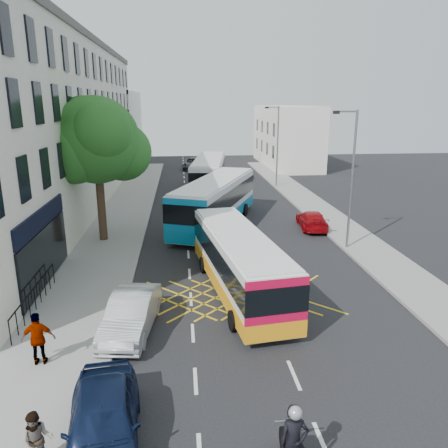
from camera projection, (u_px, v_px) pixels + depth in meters
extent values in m
plane|color=black|center=(294.00, 375.00, 14.18)|extent=(120.00, 120.00, 0.00)
cube|color=gray|center=(104.00, 240.00, 27.74)|extent=(5.00, 70.00, 0.15)
cube|color=gray|center=(347.00, 233.00, 29.24)|extent=(3.00, 70.00, 0.15)
cube|color=beige|center=(47.00, 129.00, 34.59)|extent=(8.00, 45.00, 13.00)
cube|color=#59544C|center=(37.00, 37.00, 32.76)|extent=(8.30, 45.00, 0.50)
cube|color=black|center=(41.00, 219.00, 20.00)|extent=(0.12, 7.00, 0.90)
cube|color=black|center=(45.00, 256.00, 20.48)|extent=(0.12, 7.00, 2.60)
cube|color=silver|center=(109.00, 127.00, 64.22)|extent=(8.00, 20.00, 10.00)
cube|color=silver|center=(286.00, 136.00, 60.12)|extent=(6.00, 18.00, 8.00)
cylinder|color=#382619|center=(101.00, 205.00, 27.12)|extent=(0.50, 0.50, 4.40)
sphere|color=#1A5E20|center=(96.00, 140.00, 26.04)|extent=(5.20, 5.20, 5.20)
sphere|color=#1A5E20|center=(123.00, 152.00, 27.16)|extent=(3.60, 3.60, 3.60)
sphere|color=#1A5E20|center=(74.00, 152.00, 25.52)|extent=(3.80, 3.80, 3.80)
sphere|color=#1A5E20|center=(102.00, 131.00, 24.69)|extent=(3.40, 3.40, 3.40)
sphere|color=#1A5E20|center=(85.00, 122.00, 26.75)|extent=(3.20, 3.20, 3.20)
cylinder|color=slate|center=(352.00, 181.00, 25.15)|extent=(0.14, 0.14, 8.00)
cylinder|color=slate|center=(347.00, 111.00, 24.04)|extent=(1.20, 0.10, 0.10)
cube|color=black|center=(336.00, 112.00, 23.99)|extent=(0.35, 0.15, 0.18)
cylinder|color=slate|center=(277.00, 147.00, 44.31)|extent=(0.14, 0.14, 8.00)
cylinder|color=slate|center=(273.00, 107.00, 43.20)|extent=(1.20, 0.10, 0.10)
cube|color=black|center=(267.00, 108.00, 43.16)|extent=(0.35, 0.15, 0.18)
cube|color=silver|center=(239.00, 261.00, 19.97)|extent=(3.66, 10.32, 2.43)
cube|color=silver|center=(239.00, 234.00, 19.63)|extent=(3.45, 10.10, 0.11)
cube|color=black|center=(239.00, 254.00, 19.88)|extent=(3.73, 10.39, 1.01)
cube|color=orange|center=(239.00, 278.00, 20.20)|extent=(3.72, 10.38, 0.69)
cube|color=red|center=(277.00, 309.00, 15.27)|extent=(2.33, 0.42, 2.30)
cube|color=#FF0C0C|center=(252.00, 329.00, 15.23)|extent=(0.26, 0.09, 0.25)
cube|color=#FF0C0C|center=(300.00, 323.00, 15.63)|extent=(0.26, 0.09, 0.25)
cylinder|color=black|center=(203.00, 265.00, 22.60)|extent=(0.37, 0.85, 0.83)
cylinder|color=black|center=(246.00, 261.00, 23.12)|extent=(0.37, 0.85, 0.83)
cylinder|color=black|center=(233.00, 321.00, 16.84)|extent=(0.37, 0.85, 0.83)
cylinder|color=black|center=(289.00, 314.00, 17.35)|extent=(0.37, 0.85, 0.83)
cube|color=silver|center=(215.00, 201.00, 30.87)|extent=(6.93, 11.96, 2.85)
cube|color=silver|center=(215.00, 180.00, 30.47)|extent=(6.64, 11.66, 0.13)
cube|color=black|center=(215.00, 195.00, 30.76)|extent=(7.01, 12.04, 1.18)
cube|color=#0C719C|center=(216.00, 214.00, 31.14)|extent=(7.00, 12.03, 0.81)
cube|color=#0D77AB|center=(185.00, 222.00, 25.43)|extent=(2.56, 1.12, 2.69)
cube|color=#FF0C0C|center=(168.00, 232.00, 25.93)|extent=(0.25, 0.15, 0.25)
cube|color=#FF0C0C|center=(203.00, 235.00, 25.33)|extent=(0.25, 0.15, 0.25)
cylinder|color=black|center=(212.00, 207.00, 34.57)|extent=(0.64, 1.01, 0.97)
cylinder|color=black|center=(245.00, 210.00, 33.84)|extent=(0.64, 1.01, 0.97)
cylinder|color=black|center=(177.00, 233.00, 27.92)|extent=(0.64, 1.01, 0.97)
cylinder|color=black|center=(217.00, 236.00, 27.19)|extent=(0.64, 1.01, 0.97)
cube|color=silver|center=(209.00, 174.00, 42.66)|extent=(4.21, 11.96, 2.82)
cube|color=silver|center=(209.00, 159.00, 42.26)|extent=(3.97, 11.70, 0.13)
cube|color=black|center=(209.00, 170.00, 42.55)|extent=(4.28, 12.03, 1.17)
cube|color=#0C978F|center=(209.00, 184.00, 42.92)|extent=(4.27, 12.01, 0.80)
cube|color=white|center=(204.00, 184.00, 37.05)|extent=(2.69, 0.46, 2.66)
cube|color=#FF0C0C|center=(192.00, 193.00, 37.28)|extent=(0.26, 0.09, 0.25)
cube|color=#FF0C0C|center=(217.00, 193.00, 37.20)|extent=(0.26, 0.09, 0.25)
cylinder|color=black|center=(199.00, 181.00, 46.13)|extent=(0.42, 0.99, 0.96)
cylinder|color=black|center=(224.00, 181.00, 46.03)|extent=(0.42, 0.99, 0.96)
cylinder|color=black|center=(191.00, 195.00, 39.27)|extent=(0.42, 0.99, 0.96)
cylinder|color=black|center=(221.00, 195.00, 39.17)|extent=(0.42, 0.99, 0.96)
cylinder|color=black|center=(284.00, 441.00, 10.97)|extent=(0.13, 0.68, 0.68)
cube|color=black|center=(290.00, 440.00, 10.32)|extent=(0.30, 0.48, 0.21)
cylinder|color=slate|center=(285.00, 429.00, 10.81)|extent=(0.06, 0.46, 0.89)
cylinder|color=slate|center=(287.00, 421.00, 10.56)|extent=(0.64, 0.04, 0.04)
imported|color=black|center=(294.00, 442.00, 9.96)|extent=(0.67, 0.44, 1.83)
sphere|color=#99999E|center=(295.00, 413.00, 9.75)|extent=(0.32, 0.32, 0.32)
imported|color=#0D1937|center=(103.00, 422.00, 10.98)|extent=(2.35, 4.77, 1.56)
imported|color=#A3A7AB|center=(131.00, 314.00, 16.70)|extent=(2.15, 4.67, 1.48)
imported|color=#A3070D|center=(312.00, 220.00, 30.45)|extent=(2.13, 4.37, 1.23)
imported|color=#414349|center=(193.00, 164.00, 57.32)|extent=(3.00, 5.47, 1.45)
imported|color=#95979C|center=(243.00, 172.00, 51.12)|extent=(1.48, 3.68, 1.25)
imported|color=gray|center=(37.00, 441.00, 10.20)|extent=(0.83, 0.70, 1.52)
imported|color=gray|center=(38.00, 339.00, 14.31)|extent=(1.10, 0.51, 1.83)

